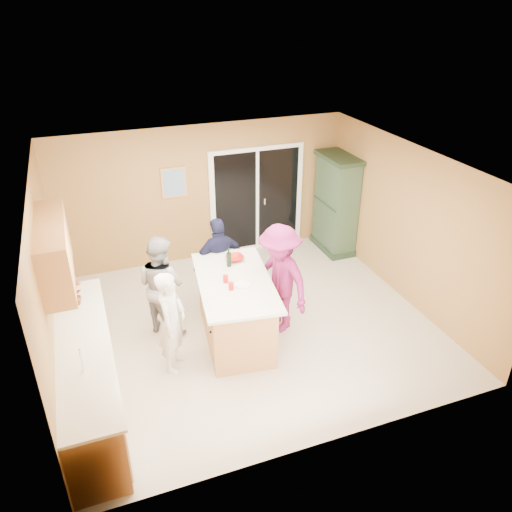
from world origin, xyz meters
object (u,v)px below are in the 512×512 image
object	(u,v)px
green_hutch	(336,205)
woman_magenta	(279,279)
kitchen_island	(235,311)
woman_grey	(161,285)
woman_white	(172,322)
woman_navy	(220,262)

from	to	relation	value
green_hutch	woman_magenta	size ratio (longest dim) A/B	1.12
kitchen_island	woman_magenta	bearing A→B (deg)	9.68
woman_grey	green_hutch	bearing A→B (deg)	-102.69
woman_white	woman_grey	bearing A→B (deg)	28.18
green_hutch	woman_navy	bearing A→B (deg)	-157.69
kitchen_island	woman_navy	distance (m)	1.06
woman_magenta	kitchen_island	bearing A→B (deg)	-109.19
kitchen_island	woman_grey	bearing A→B (deg)	156.02
woman_navy	woman_magenta	xyz separation A→B (m)	(0.63, -0.99, 0.10)
woman_navy	woman_white	bearing A→B (deg)	44.34
woman_grey	woman_navy	distance (m)	1.12
woman_white	woman_grey	world-z (taller)	woman_grey
kitchen_island	woman_magenta	size ratio (longest dim) A/B	1.17
green_hutch	woman_navy	xyz separation A→B (m)	(-2.72, -1.11, -0.18)
woman_magenta	woman_grey	bearing A→B (deg)	-130.01
woman_grey	woman_white	bearing A→B (deg)	142.73
woman_grey	woman_magenta	size ratio (longest dim) A/B	0.91
woman_grey	woman_magenta	world-z (taller)	woman_magenta
kitchen_island	woman_magenta	xyz separation A→B (m)	(0.70, 0.02, 0.40)
kitchen_island	green_hutch	size ratio (longest dim) A/B	1.04
woman_white	woman_grey	size ratio (longest dim) A/B	0.94
kitchen_island	green_hutch	xyz separation A→B (m)	(2.79, 2.13, 0.48)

